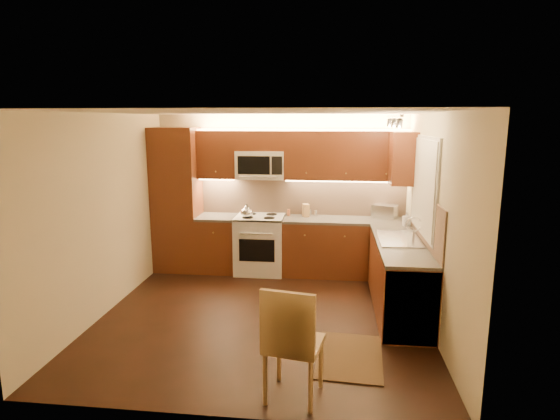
# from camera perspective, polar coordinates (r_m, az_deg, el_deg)

# --- Properties ---
(floor) EXTENTS (4.00, 4.00, 0.01)m
(floor) POSITION_cam_1_polar(r_m,az_deg,el_deg) (5.88, -2.12, -13.07)
(floor) COLOR black
(floor) RESTS_ON ground
(ceiling) EXTENTS (4.00, 4.00, 0.01)m
(ceiling) POSITION_cam_1_polar(r_m,az_deg,el_deg) (5.36, -2.32, 12.10)
(ceiling) COLOR beige
(ceiling) RESTS_ON ground
(wall_back) EXTENTS (4.00, 0.01, 2.50)m
(wall_back) POSITION_cam_1_polar(r_m,az_deg,el_deg) (7.43, 0.12, 2.19)
(wall_back) COLOR #C2B48E
(wall_back) RESTS_ON ground
(wall_front) EXTENTS (4.00, 0.01, 2.50)m
(wall_front) POSITION_cam_1_polar(r_m,az_deg,el_deg) (3.59, -7.10, -7.83)
(wall_front) COLOR #C2B48E
(wall_front) RESTS_ON ground
(wall_left) EXTENTS (0.01, 4.00, 2.50)m
(wall_left) POSITION_cam_1_polar(r_m,az_deg,el_deg) (6.11, -21.09, -0.55)
(wall_left) COLOR #C2B48E
(wall_left) RESTS_ON ground
(wall_right) EXTENTS (0.01, 4.00, 2.50)m
(wall_right) POSITION_cam_1_polar(r_m,az_deg,el_deg) (5.55, 18.67, -1.52)
(wall_right) COLOR #C2B48E
(wall_right) RESTS_ON ground
(pantry) EXTENTS (0.70, 0.60, 2.30)m
(pantry) POSITION_cam_1_polar(r_m,az_deg,el_deg) (7.52, -12.73, 1.25)
(pantry) COLOR #4E2C10
(pantry) RESTS_ON floor
(base_cab_back_left) EXTENTS (0.62, 0.60, 0.86)m
(base_cab_back_left) POSITION_cam_1_polar(r_m,az_deg,el_deg) (7.49, -7.71, -4.26)
(base_cab_back_left) COLOR #4E2C10
(base_cab_back_left) RESTS_ON floor
(counter_back_left) EXTENTS (0.62, 0.60, 0.04)m
(counter_back_left) POSITION_cam_1_polar(r_m,az_deg,el_deg) (7.38, -7.80, -0.90)
(counter_back_left) COLOR #33312E
(counter_back_left) RESTS_ON base_cab_back_left
(base_cab_back_right) EXTENTS (1.92, 0.60, 0.86)m
(base_cab_back_right) POSITION_cam_1_polar(r_m,az_deg,el_deg) (7.27, 8.05, -4.75)
(base_cab_back_right) COLOR #4E2C10
(base_cab_back_right) RESTS_ON floor
(counter_back_right) EXTENTS (1.92, 0.60, 0.04)m
(counter_back_right) POSITION_cam_1_polar(r_m,az_deg,el_deg) (7.16, 8.15, -1.28)
(counter_back_right) COLOR #33312E
(counter_back_right) RESTS_ON base_cab_back_right
(base_cab_right) EXTENTS (0.60, 2.00, 0.86)m
(base_cab_right) POSITION_cam_1_polar(r_m,az_deg,el_deg) (6.09, 14.63, -8.19)
(base_cab_right) COLOR #4E2C10
(base_cab_right) RESTS_ON floor
(counter_right) EXTENTS (0.60, 2.00, 0.04)m
(counter_right) POSITION_cam_1_polar(r_m,az_deg,el_deg) (5.96, 14.84, -4.10)
(counter_right) COLOR #33312E
(counter_right) RESTS_ON base_cab_right
(dishwasher) EXTENTS (0.58, 0.60, 0.84)m
(dishwasher) POSITION_cam_1_polar(r_m,az_deg,el_deg) (5.44, 15.64, -10.61)
(dishwasher) COLOR silver
(dishwasher) RESTS_ON floor
(backsplash_back) EXTENTS (3.30, 0.02, 0.60)m
(backsplash_back) POSITION_cam_1_polar(r_m,az_deg,el_deg) (7.40, 2.81, 1.74)
(backsplash_back) COLOR #A37E63
(backsplash_back) RESTS_ON wall_back
(backsplash_right) EXTENTS (0.02, 2.00, 0.60)m
(backsplash_right) POSITION_cam_1_polar(r_m,az_deg,el_deg) (5.94, 17.76, -1.15)
(backsplash_right) COLOR #A37E63
(backsplash_right) RESTS_ON wall_right
(upper_cab_back_left) EXTENTS (0.62, 0.35, 0.75)m
(upper_cab_back_left) POSITION_cam_1_polar(r_m,az_deg,el_deg) (7.36, -7.76, 6.90)
(upper_cab_back_left) COLOR #4E2C10
(upper_cab_back_left) RESTS_ON wall_back
(upper_cab_back_right) EXTENTS (1.92, 0.35, 0.75)m
(upper_cab_back_right) POSITION_cam_1_polar(r_m,az_deg,el_deg) (7.14, 8.35, 6.75)
(upper_cab_back_right) COLOR #4E2C10
(upper_cab_back_right) RESTS_ON wall_back
(upper_cab_bridge) EXTENTS (0.76, 0.35, 0.31)m
(upper_cab_bridge) POSITION_cam_1_polar(r_m,az_deg,el_deg) (7.21, -2.43, 8.65)
(upper_cab_bridge) COLOR #4E2C10
(upper_cab_bridge) RESTS_ON wall_back
(upper_cab_right_corner) EXTENTS (0.35, 0.50, 0.75)m
(upper_cab_right_corner) POSITION_cam_1_polar(r_m,az_deg,el_deg) (6.79, 15.12, 6.26)
(upper_cab_right_corner) COLOR #4E2C10
(upper_cab_right_corner) RESTS_ON wall_right
(stove) EXTENTS (0.76, 0.65, 0.92)m
(stove) POSITION_cam_1_polar(r_m,az_deg,el_deg) (7.32, -2.50, -4.29)
(stove) COLOR silver
(stove) RESTS_ON floor
(microwave) EXTENTS (0.76, 0.38, 0.44)m
(microwave) POSITION_cam_1_polar(r_m,az_deg,el_deg) (7.22, -2.42, 5.67)
(microwave) COLOR silver
(microwave) RESTS_ON wall_back
(window_frame) EXTENTS (0.03, 1.44, 1.24)m
(window_frame) POSITION_cam_1_polar(r_m,az_deg,el_deg) (6.01, 17.67, 2.89)
(window_frame) COLOR silver
(window_frame) RESTS_ON wall_right
(window_blinds) EXTENTS (0.02, 1.36, 1.16)m
(window_blinds) POSITION_cam_1_polar(r_m,az_deg,el_deg) (6.01, 17.48, 2.89)
(window_blinds) COLOR silver
(window_blinds) RESTS_ON wall_right
(sink) EXTENTS (0.52, 0.86, 0.15)m
(sink) POSITION_cam_1_polar(r_m,az_deg,el_deg) (6.08, 14.69, -2.87)
(sink) COLOR silver
(sink) RESTS_ON counter_right
(faucet) EXTENTS (0.20, 0.04, 0.30)m
(faucet) POSITION_cam_1_polar(r_m,az_deg,el_deg) (6.09, 16.40, -2.21)
(faucet) COLOR silver
(faucet) RESTS_ON counter_right
(track_light_bar) EXTENTS (0.04, 1.20, 0.03)m
(track_light_bar) POSITION_cam_1_polar(r_m,az_deg,el_deg) (5.74, 14.13, 11.32)
(track_light_bar) COLOR silver
(track_light_bar) RESTS_ON ceiling
(kettle) EXTENTS (0.25, 0.25, 0.22)m
(kettle) POSITION_cam_1_polar(r_m,az_deg,el_deg) (7.08, -4.18, -0.09)
(kettle) COLOR silver
(kettle) RESTS_ON stove
(toaster_oven) EXTENTS (0.44, 0.39, 0.22)m
(toaster_oven) POSITION_cam_1_polar(r_m,az_deg,el_deg) (7.32, 12.98, -0.18)
(toaster_oven) COLOR silver
(toaster_oven) RESTS_ON counter_back_right
(knife_block) EXTENTS (0.13, 0.16, 0.20)m
(knife_block) POSITION_cam_1_polar(r_m,az_deg,el_deg) (7.28, 3.25, -0.03)
(knife_block) COLOR #A5744A
(knife_block) RESTS_ON counter_back_right
(spice_jar_a) EXTENTS (0.05, 0.05, 0.09)m
(spice_jar_a) POSITION_cam_1_polar(r_m,az_deg,el_deg) (7.39, 3.82, -0.28)
(spice_jar_a) COLOR silver
(spice_jar_a) RESTS_ON counter_back_right
(spice_jar_b) EXTENTS (0.05, 0.05, 0.10)m
(spice_jar_b) POSITION_cam_1_polar(r_m,az_deg,el_deg) (7.28, 3.37, -0.44)
(spice_jar_b) COLOR brown
(spice_jar_b) RESTS_ON counter_back_right
(spice_jar_c) EXTENTS (0.06, 0.06, 0.10)m
(spice_jar_c) POSITION_cam_1_polar(r_m,az_deg,el_deg) (7.34, 4.48, -0.36)
(spice_jar_c) COLOR silver
(spice_jar_c) RESTS_ON counter_back_right
(spice_jar_d) EXTENTS (0.05, 0.05, 0.10)m
(spice_jar_d) POSITION_cam_1_polar(r_m,az_deg,el_deg) (7.33, 1.09, -0.32)
(spice_jar_d) COLOR #AB5D33
(spice_jar_d) RESTS_ON counter_back_right
(soap_bottle) EXTENTS (0.11, 0.12, 0.21)m
(soap_bottle) POSITION_cam_1_polar(r_m,az_deg,el_deg) (6.87, 15.55, -1.06)
(soap_bottle) COLOR silver
(soap_bottle) RESTS_ON counter_right
(rug) EXTENTS (0.73, 1.03, 0.01)m
(rug) POSITION_cam_1_polar(r_m,az_deg,el_deg) (5.01, 8.70, -17.63)
(rug) COLOR black
(rug) RESTS_ON floor
(dining_chair) EXTENTS (0.55, 0.55, 1.06)m
(dining_chair) POSITION_cam_1_polar(r_m,az_deg,el_deg) (4.13, 1.77, -16.02)
(dining_chair) COLOR #A5744A
(dining_chair) RESTS_ON floor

